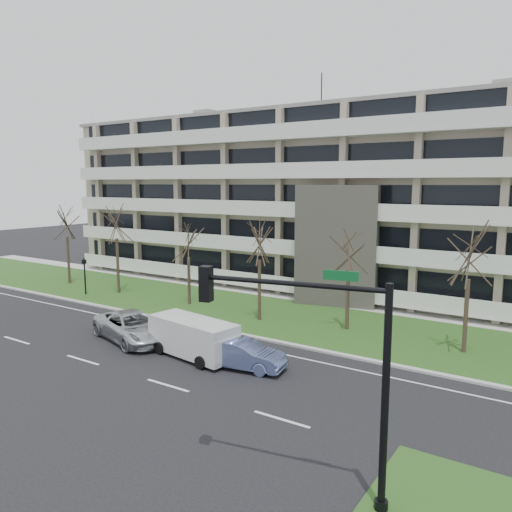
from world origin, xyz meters
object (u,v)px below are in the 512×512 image
Objects in this scene: white_van at (194,335)px; pedestrian_signal at (85,271)px; silver_pickup at (133,327)px; blue_sedan at (242,354)px; traffic_signal at (317,352)px.

pedestrian_signal is at bearing 167.84° from white_van.
silver_pickup is 1.10× the size of white_van.
traffic_signal reaches higher than blue_sedan.
silver_pickup is 7.85m from blue_sedan.
silver_pickup is at bearing -47.50° from pedestrian_signal.
white_van is at bearing 81.31° from blue_sedan.
silver_pickup reaches higher than blue_sedan.
white_van is 1.76× the size of pedestrian_signal.
blue_sedan is (7.85, -0.12, -0.10)m from silver_pickup.
pedestrian_signal reaches higher than white_van.
pedestrian_signal is at bearing 62.66° from blue_sedan.
white_van is (-3.03, -0.05, 0.48)m from blue_sedan.
pedestrian_signal is at bearing 142.99° from traffic_signal.
traffic_signal is (7.65, -7.19, 3.66)m from blue_sedan.
pedestrian_signal is (-20.15, 6.40, 1.24)m from blue_sedan.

